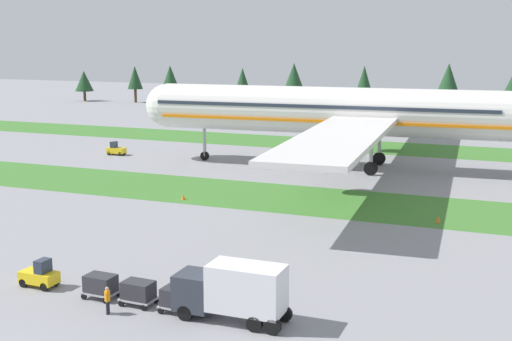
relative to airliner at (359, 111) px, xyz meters
name	(u,v)px	position (x,y,z in m)	size (l,w,h in m)	color
grass_strip_near	(263,196)	(-5.89, -18.87, -7.45)	(320.00, 12.75, 0.01)	#3D752D
grass_strip_far	(348,146)	(-5.89, 18.63, -7.45)	(320.00, 12.75, 0.01)	#3D752D
airliner	(359,111)	(0.00, 0.00, 0.00)	(59.55, 73.26, 20.79)	silver
baggage_tug	(40,275)	(-10.23, -49.94, -6.63)	(2.65, 1.41, 1.97)	yellow
cargo_dolly_lead	(101,284)	(-5.21, -50.16, -6.53)	(2.26, 1.59, 1.55)	#A3A3A8
cargo_dolly_second	(138,291)	(-2.31, -50.28, -6.53)	(2.26, 1.59, 1.55)	#A3A3A8
cargo_dolly_third	(178,298)	(0.58, -50.41, -6.53)	(2.26, 1.59, 1.55)	#A3A3A8
catering_truck	(232,290)	(4.22, -50.37, -5.50)	(6.96, 2.32, 3.58)	#2D333D
pushback_tractor	(116,149)	(-34.99, -2.28, -6.63)	(2.68, 1.47, 1.97)	yellow
ground_crew_marshaller	(189,276)	(-0.58, -46.66, -6.50)	(0.36, 0.55, 1.74)	black
ground_crew_loader	(108,299)	(-3.31, -52.23, -6.50)	(0.36, 0.53, 1.74)	black
taxiway_marker_0	(183,197)	(-13.07, -23.50, -7.19)	(0.44, 0.44, 0.52)	orange
taxiway_marker_1	(438,219)	(12.93, -23.08, -7.14)	(0.44, 0.44, 0.62)	orange
distant_tree_line	(415,85)	(-3.26, 67.17, -0.94)	(176.06, 10.53, 11.28)	#4C3823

